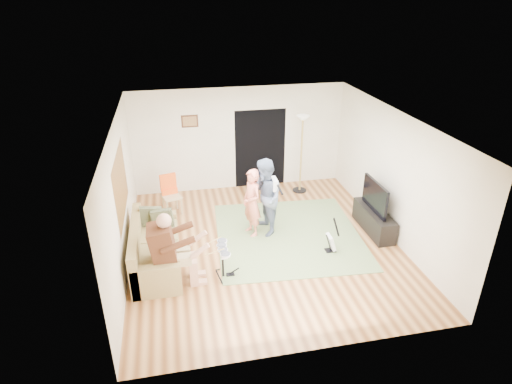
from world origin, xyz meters
The scene contains 19 objects.
floor centered at (0.00, 0.00, 0.00)m, with size 6.00×6.00×0.00m, color brown.
walls centered at (0.00, 0.00, 1.35)m, with size 5.50×6.00×2.70m, color silver, non-canonical shape.
ceiling centered at (0.00, 0.00, 2.70)m, with size 6.00×6.00×0.00m, color white.
window_blinds centered at (-2.74, 0.20, 1.55)m, with size 2.05×2.05×0.00m, color brown.
doorway centered at (0.55, 2.99, 1.05)m, with size 2.10×2.10×0.00m, color black.
picture_frame centered at (-1.25, 2.99, 1.90)m, with size 0.42×0.03×0.32m, color #3F2314.
area_rug centered at (0.59, 0.26, 0.01)m, with size 3.07×3.17×0.02m, color #68804E.
sofa centered at (-2.29, -0.28, 0.29)m, with size 0.87×2.12×0.86m.
drummer centered at (-1.86, -0.93, 0.56)m, with size 0.93×0.52×1.44m.
drum_kit centered at (-1.00, -0.93, 0.29)m, with size 0.36×0.65×0.67m.
singer centered at (-0.17, 0.49, 0.76)m, with size 0.55×0.36×1.51m, color #F5826A.
microphone centered at (0.03, 0.49, 1.13)m, with size 0.06×0.06×0.24m, color black, non-canonical shape.
guitarist centered at (0.11, 0.48, 0.85)m, with size 0.83×0.65×1.71m, color slate.
guitar_held centered at (0.31, 0.48, 1.16)m, with size 0.12×0.60×0.26m, color white, non-canonical shape.
guitar_spare centered at (1.28, -0.53, 0.22)m, with size 0.28×0.25×0.78m.
torchiere_lamp centered at (1.50, 2.39, 1.41)m, with size 0.37×0.37×2.05m.
dining_chair centered at (-1.85, 1.85, 0.34)m, with size 0.50×0.52×0.95m.
tv_cabinet centered at (2.50, 0.08, 0.25)m, with size 0.40×1.40×0.50m, color black.
television centered at (2.45, 0.08, 0.85)m, with size 0.06×1.06×0.66m, color black.
Camera 1 is at (-1.72, -7.48, 4.90)m, focal length 30.00 mm.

